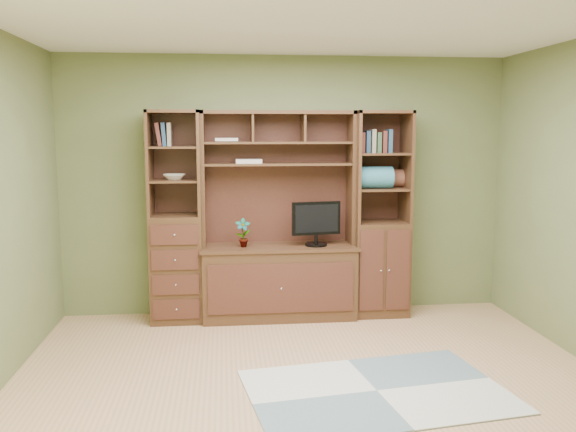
{
  "coord_description": "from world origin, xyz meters",
  "views": [
    {
      "loc": [
        -0.63,
        -4.16,
        1.85
      ],
      "look_at": [
        -0.06,
        1.2,
        1.1
      ],
      "focal_mm": 38.0,
      "sensor_mm": 36.0,
      "label": 1
    }
  ],
  "objects": [
    {
      "name": "blanket_red",
      "position": [
        1.04,
        1.85,
        1.38
      ],
      "size": [
        0.32,
        0.18,
        0.18
      ],
      "primitive_type": "cube",
      "color": "brown",
      "rests_on": "right_tower"
    },
    {
      "name": "blanket_teal",
      "position": [
        0.84,
        1.73,
        1.4
      ],
      "size": [
        0.37,
        0.22,
        0.22
      ],
      "primitive_type": "cube",
      "color": "#316D80",
      "rests_on": "right_tower"
    },
    {
      "name": "center_hutch",
      "position": [
        -0.09,
        1.73,
        1.02
      ],
      "size": [
        1.54,
        0.53,
        2.05
      ],
      "primitive_type": "cube",
      "color": "#442918",
      "rests_on": "ground"
    },
    {
      "name": "left_tower",
      "position": [
        -1.09,
        1.77,
        1.02
      ],
      "size": [
        0.5,
        0.45,
        2.05
      ],
      "primitive_type": "cube",
      "color": "#442918",
      "rests_on": "ground"
    },
    {
      "name": "rug",
      "position": [
        0.44,
        -0.1,
        0.01
      ],
      "size": [
        1.97,
        1.46,
        0.01
      ],
      "primitive_type": "cube",
      "rotation": [
        0.0,
        0.0,
        0.15
      ],
      "color": "#9FA5A4",
      "rests_on": "ground"
    },
    {
      "name": "magazines",
      "position": [
        -0.38,
        1.82,
        1.56
      ],
      "size": [
        0.25,
        0.19,
        0.04
      ],
      "primitive_type": "cube",
      "color": "beige",
      "rests_on": "center_hutch"
    },
    {
      "name": "monitor",
      "position": [
        0.27,
        1.7,
        1.03
      ],
      "size": [
        0.52,
        0.29,
        0.6
      ],
      "primitive_type": "cube",
      "rotation": [
        0.0,
        0.0,
        0.16
      ],
      "color": "black",
      "rests_on": "center_hutch"
    },
    {
      "name": "room",
      "position": [
        0.0,
        0.0,
        1.3
      ],
      "size": [
        4.6,
        4.1,
        2.64
      ],
      "color": "tan",
      "rests_on": "ground"
    },
    {
      "name": "bowl",
      "position": [
        -1.1,
        1.77,
        1.42
      ],
      "size": [
        0.22,
        0.22,
        0.05
      ],
      "primitive_type": "imported",
      "color": "silver",
      "rests_on": "left_tower"
    },
    {
      "name": "right_tower",
      "position": [
        0.93,
        1.77,
        1.02
      ],
      "size": [
        0.55,
        0.45,
        2.05
      ],
      "primitive_type": "cube",
      "color": "#442918",
      "rests_on": "ground"
    },
    {
      "name": "orchid",
      "position": [
        -0.45,
        1.7,
        0.87
      ],
      "size": [
        0.15,
        0.1,
        0.28
      ],
      "primitive_type": "imported",
      "color": "#9A4D34",
      "rests_on": "center_hutch"
    }
  ]
}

